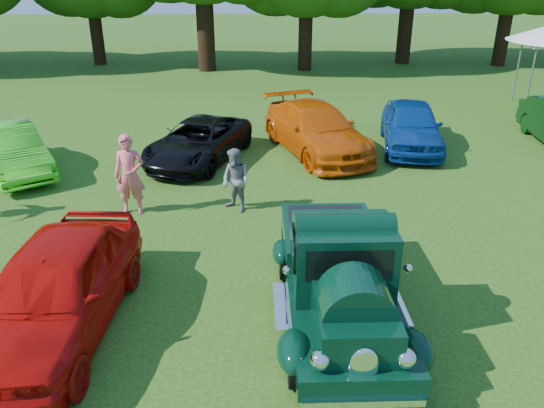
{
  "coord_description": "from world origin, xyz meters",
  "views": [
    {
      "loc": [
        0.16,
        -7.43,
        5.42
      ],
      "look_at": [
        0.45,
        2.09,
        1.1
      ],
      "focal_mm": 35.0,
      "sensor_mm": 36.0,
      "label": 1
    }
  ],
  "objects_px": {
    "red_convertible": "(56,288)",
    "spectator_grey": "(236,181)",
    "spectator_pink": "(130,175)",
    "back_car_black": "(198,141)",
    "hero_pickup": "(339,275)",
    "back_car_lime": "(11,150)",
    "back_car_orange": "(316,129)",
    "back_car_blue": "(411,125)"
  },
  "relations": [
    {
      "from": "red_convertible",
      "to": "spectator_grey",
      "type": "distance_m",
      "value": 5.23
    },
    {
      "from": "spectator_pink",
      "to": "back_car_black",
      "type": "bearing_deg",
      "value": 68.84
    },
    {
      "from": "hero_pickup",
      "to": "spectator_pink",
      "type": "xyz_separation_m",
      "value": [
        -4.28,
        4.21,
        0.17
      ]
    },
    {
      "from": "hero_pickup",
      "to": "back_car_lime",
      "type": "height_order",
      "value": "hero_pickup"
    },
    {
      "from": "hero_pickup",
      "to": "back_car_black",
      "type": "xyz_separation_m",
      "value": [
        -3.06,
        7.85,
        -0.18
      ]
    },
    {
      "from": "back_car_orange",
      "to": "spectator_pink",
      "type": "xyz_separation_m",
      "value": [
        -4.81,
        -4.35,
        0.22
      ]
    },
    {
      "from": "spectator_pink",
      "to": "spectator_grey",
      "type": "height_order",
      "value": "spectator_pink"
    },
    {
      "from": "back_car_lime",
      "to": "red_convertible",
      "type": "bearing_deg",
      "value": -97.13
    },
    {
      "from": "back_car_blue",
      "to": "spectator_pink",
      "type": "distance_m",
      "value": 9.18
    },
    {
      "from": "back_car_black",
      "to": "spectator_pink",
      "type": "xyz_separation_m",
      "value": [
        -1.22,
        -3.64,
        0.35
      ]
    },
    {
      "from": "spectator_grey",
      "to": "red_convertible",
      "type": "bearing_deg",
      "value": -77.42
    },
    {
      "from": "red_convertible",
      "to": "back_car_black",
      "type": "distance_m",
      "value": 8.2
    },
    {
      "from": "spectator_grey",
      "to": "back_car_black",
      "type": "bearing_deg",
      "value": 152.53
    },
    {
      "from": "spectator_grey",
      "to": "back_car_orange",
      "type": "bearing_deg",
      "value": 104.7
    },
    {
      "from": "back_car_orange",
      "to": "back_car_blue",
      "type": "xyz_separation_m",
      "value": [
        3.07,
        0.34,
        0.0
      ]
    },
    {
      "from": "back_car_lime",
      "to": "back_car_orange",
      "type": "distance_m",
      "value": 8.88
    },
    {
      "from": "hero_pickup",
      "to": "spectator_grey",
      "type": "distance_m",
      "value": 4.64
    },
    {
      "from": "red_convertible",
      "to": "spectator_pink",
      "type": "distance_m",
      "value": 4.44
    },
    {
      "from": "back_car_lime",
      "to": "hero_pickup",
      "type": "bearing_deg",
      "value": -74.7
    },
    {
      "from": "back_car_lime",
      "to": "back_car_black",
      "type": "height_order",
      "value": "back_car_lime"
    },
    {
      "from": "spectator_pink",
      "to": "spectator_grey",
      "type": "bearing_deg",
      "value": -1.32
    },
    {
      "from": "hero_pickup",
      "to": "back_car_blue",
      "type": "bearing_deg",
      "value": 67.93
    },
    {
      "from": "hero_pickup",
      "to": "red_convertible",
      "type": "bearing_deg",
      "value": -177.29
    },
    {
      "from": "red_convertible",
      "to": "back_car_lime",
      "type": "bearing_deg",
      "value": 120.84
    },
    {
      "from": "red_convertible",
      "to": "back_car_lime",
      "type": "height_order",
      "value": "red_convertible"
    },
    {
      "from": "red_convertible",
      "to": "spectator_grey",
      "type": "relative_size",
      "value": 2.94
    },
    {
      "from": "hero_pickup",
      "to": "red_convertible",
      "type": "xyz_separation_m",
      "value": [
        -4.51,
        -0.21,
        -0.02
      ]
    },
    {
      "from": "spectator_grey",
      "to": "back_car_blue",
      "type": "bearing_deg",
      "value": 83.96
    },
    {
      "from": "red_convertible",
      "to": "back_car_orange",
      "type": "distance_m",
      "value": 10.12
    },
    {
      "from": "back_car_orange",
      "to": "red_convertible",
      "type": "bearing_deg",
      "value": -138.15
    },
    {
      "from": "spectator_pink",
      "to": "hero_pickup",
      "type": "bearing_deg",
      "value": -47.2
    },
    {
      "from": "back_car_orange",
      "to": "hero_pickup",
      "type": "bearing_deg",
      "value": -111.84
    },
    {
      "from": "back_car_orange",
      "to": "back_car_blue",
      "type": "relative_size",
      "value": 1.17
    },
    {
      "from": "spectator_pink",
      "to": "spectator_grey",
      "type": "xyz_separation_m",
      "value": [
        2.45,
        0.06,
        -0.19
      ]
    },
    {
      "from": "back_car_lime",
      "to": "spectator_grey",
      "type": "height_order",
      "value": "spectator_grey"
    },
    {
      "from": "back_car_black",
      "to": "hero_pickup",
      "type": "bearing_deg",
      "value": -48.74
    },
    {
      "from": "back_car_lime",
      "to": "spectator_pink",
      "type": "distance_m",
      "value": 4.82
    },
    {
      "from": "back_car_black",
      "to": "back_car_orange",
      "type": "relative_size",
      "value": 0.87
    },
    {
      "from": "hero_pickup",
      "to": "back_car_blue",
      "type": "height_order",
      "value": "hero_pickup"
    },
    {
      "from": "back_car_lime",
      "to": "back_car_black",
      "type": "xyz_separation_m",
      "value": [
        5.14,
        0.86,
        -0.06
      ]
    },
    {
      "from": "back_car_orange",
      "to": "spectator_pink",
      "type": "distance_m",
      "value": 6.49
    },
    {
      "from": "hero_pickup",
      "to": "spectator_grey",
      "type": "relative_size",
      "value": 3.03
    }
  ]
}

